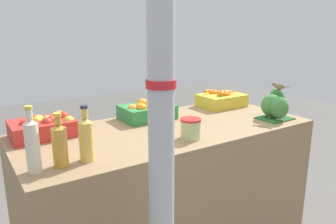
{
  "coord_description": "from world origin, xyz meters",
  "views": [
    {
      "loc": [
        -1.08,
        -1.64,
        1.42
      ],
      "look_at": [
        0.0,
        0.0,
        0.92
      ],
      "focal_mm": 35.0,
      "sensor_mm": 36.0,
      "label": 1
    }
  ],
  "objects": [
    {
      "name": "market_table",
      "position": [
        0.0,
        0.0,
        0.41
      ],
      "size": [
        1.83,
        0.81,
        0.82
      ],
      "primitive_type": "cube",
      "color": "#937551",
      "rests_on": "ground_plane"
    },
    {
      "name": "support_pole",
      "position": [
        -0.48,
        -0.68,
        1.12
      ],
      "size": [
        0.11,
        0.11,
        2.24
      ],
      "color": "#B7BABF",
      "rests_on": "ground_plane"
    },
    {
      "name": "apple_crate",
      "position": [
        -0.68,
        0.25,
        0.88
      ],
      "size": [
        0.35,
        0.25,
        0.13
      ],
      "color": "red",
      "rests_on": "market_table"
    },
    {
      "name": "orange_crate",
      "position": [
        -0.01,
        0.25,
        0.88
      ],
      "size": [
        0.35,
        0.25,
        0.13
      ],
      "color": "#2D8442",
      "rests_on": "market_table"
    },
    {
      "name": "carrot_crate",
      "position": [
        0.67,
        0.25,
        0.87
      ],
      "size": [
        0.35,
        0.25,
        0.13
      ],
      "color": "gold",
      "rests_on": "market_table"
    },
    {
      "name": "broccoli_pile",
      "position": [
        0.73,
        -0.22,
        0.91
      ],
      "size": [
        0.23,
        0.21,
        0.2
      ],
      "color": "#2D602D",
      "rests_on": "market_table"
    },
    {
      "name": "juice_bottle_cloudy",
      "position": [
        -0.84,
        -0.23,
        0.94
      ],
      "size": [
        0.06,
        0.06,
        0.29
      ],
      "color": "beige",
      "rests_on": "market_table"
    },
    {
      "name": "juice_bottle_amber",
      "position": [
        -0.73,
        -0.23,
        0.92
      ],
      "size": [
        0.07,
        0.07,
        0.25
      ],
      "color": "gold",
      "rests_on": "market_table"
    },
    {
      "name": "juice_bottle_golden",
      "position": [
        -0.61,
        -0.23,
        0.93
      ],
      "size": [
        0.07,
        0.07,
        0.27
      ],
      "color": "gold",
      "rests_on": "market_table"
    },
    {
      "name": "pickle_jar",
      "position": [
        -0.01,
        -0.25,
        0.88
      ],
      "size": [
        0.12,
        0.12,
        0.12
      ],
      "color": "#B2C684",
      "rests_on": "market_table"
    },
    {
      "name": "sparrow_bird",
      "position": [
        0.74,
        -0.23,
        1.04
      ],
      "size": [
        0.05,
        0.13,
        0.05
      ],
      "rotation": [
        0.0,
        0.0,
        1.8
      ],
      "color": "#4C3D2D",
      "rests_on": "broccoli_pile"
    }
  ]
}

